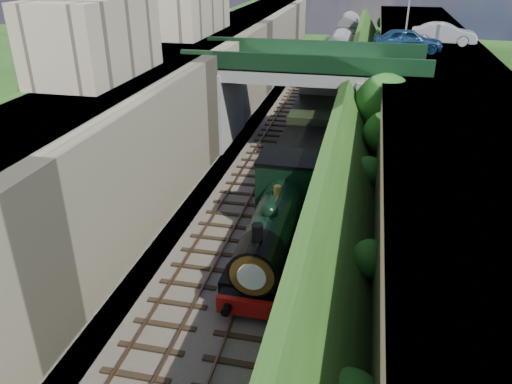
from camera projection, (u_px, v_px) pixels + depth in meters
The scene contains 18 objects.
trackbed at pixel (288, 166), 33.31m from camera, with size 10.00×90.00×0.20m, color #473F38.
retaining_wall at pixel (207, 112), 32.92m from camera, with size 1.00×90.00×7.00m, color #756B56.
street_plateau_left at pixel (158, 109), 33.61m from camera, with size 6.00×90.00×7.00m, color #262628.
street_plateau_right at pixel (445, 134), 30.12m from camera, with size 8.00×90.00×6.25m, color #262628.
embankment_slope at pixel (367, 133), 31.69m from camera, with size 4.67×91.57×6.45m.
track_left at pixel (259, 162), 33.64m from camera, with size 2.50×90.00×0.20m.
track_right at pixel (306, 166), 33.01m from camera, with size 2.50×90.00×0.20m.
road_bridge at pixel (312, 94), 34.91m from camera, with size 16.00×6.40×7.25m.
building_near at pixel (95, 38), 26.04m from camera, with size 4.00×8.00×4.00m, color gray.
tree at pixel (386, 105), 30.24m from camera, with size 3.60×3.80×6.60m.
lamppost at pixel (410, 2), 37.88m from camera, with size 0.87×0.15×6.00m.
car_blue at pixel (408, 40), 37.00m from camera, with size 2.03×5.05×1.72m, color navy.
car_silver at pixel (444, 34), 40.16m from camera, with size 1.77×5.06×1.67m, color #9D9DA1.
locomotive at pixel (276, 223), 22.69m from camera, with size 3.10×10.22×3.83m.
tender at pixel (299, 167), 29.28m from camera, with size 2.70×6.00×3.05m.
coach_front at pixel (322, 103), 40.16m from camera, with size 2.90×18.00×3.70m.
coach_middle at pixel (339, 59), 56.67m from camera, with size 2.90×18.00×3.70m.
coach_rear at pixel (348, 35), 73.19m from camera, with size 2.90×18.00×3.70m.
Camera 1 is at (4.66, -10.46, 13.06)m, focal length 35.00 mm.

